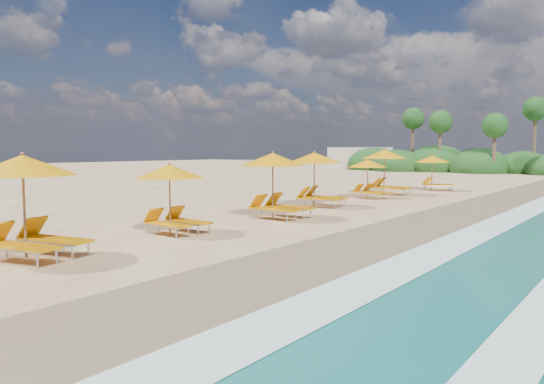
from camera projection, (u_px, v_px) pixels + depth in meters
name	position (u px, v px, depth m)	size (l,w,h in m)	color
ground	(272.00, 229.00, 16.39)	(160.00, 160.00, 0.00)	#D4B17D
wet_sand	(388.00, 243.00, 13.97)	(4.00, 160.00, 0.01)	#897452
surf_foam	(492.00, 254.00, 12.33)	(4.00, 160.00, 0.01)	white
station_3	(30.00, 199.00, 11.92)	(3.06, 2.94, 2.50)	olive
station_4	(173.00, 194.00, 15.56)	(2.38, 2.21, 2.15)	olive
station_5	(277.00, 181.00, 19.00)	(2.70, 2.49, 2.49)	olive
station_6	(318.00, 175.00, 22.91)	(2.95, 2.81, 2.49)	olive
station_7	(370.00, 176.00, 26.67)	(2.51, 2.40, 2.08)	olive
station_8	(388.00, 169.00, 28.89)	(3.06, 2.90, 2.61)	olive
station_9	(435.00, 170.00, 31.82)	(3.00, 3.00, 2.23)	olive
treeline	(444.00, 163.00, 58.36)	(25.80, 8.80, 9.74)	#163D14
beach_building	(360.00, 158.00, 67.59)	(7.00, 5.00, 2.80)	beige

